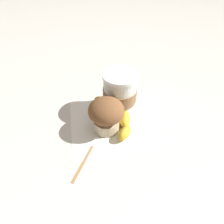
# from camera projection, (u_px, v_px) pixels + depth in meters

# --- Properties ---
(ground_plane) EXTENTS (3.00, 3.00, 0.00)m
(ground_plane) POSITION_uv_depth(u_px,v_px,m) (112.00, 124.00, 0.61)
(ground_plane) COLOR beige
(paper_napkin) EXTENTS (0.24, 0.24, 0.00)m
(paper_napkin) POSITION_uv_depth(u_px,v_px,m) (112.00, 124.00, 0.61)
(paper_napkin) COLOR white
(paper_napkin) RESTS_ON ground_plane
(coffee_cup) EXTENTS (0.10, 0.10, 0.12)m
(coffee_cup) POSITION_uv_depth(u_px,v_px,m) (120.00, 93.00, 0.62)
(coffee_cup) COLOR silver
(coffee_cup) RESTS_ON paper_napkin
(muffin) EXTENTS (0.09, 0.09, 0.10)m
(muffin) POSITION_uv_depth(u_px,v_px,m) (106.00, 114.00, 0.56)
(muffin) COLOR beige
(muffin) RESTS_ON paper_napkin
(banana) EXTENTS (0.19, 0.10, 0.03)m
(banana) POSITION_uv_depth(u_px,v_px,m) (117.00, 115.00, 0.62)
(banana) COLOR gold
(banana) RESTS_ON paper_napkin
(wooden_stirrer) EXTENTS (0.10, 0.07, 0.00)m
(wooden_stirrer) POSITION_uv_depth(u_px,v_px,m) (83.00, 163.00, 0.52)
(wooden_stirrer) COLOR #9E7547
(wooden_stirrer) RESTS_ON ground_plane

